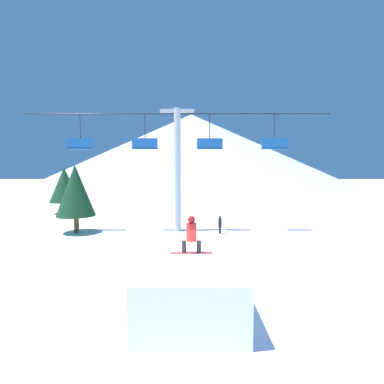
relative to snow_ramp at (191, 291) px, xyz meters
The scene contains 8 objects.
ground_plane 1.26m from the snow_ramp, 99.23° to the left, with size 220.00×220.00×0.00m, color white.
mountain_ridge 80.83m from the snow_ramp, 90.11° to the left, with size 86.61×86.61×20.12m.
snow_ramp is the anchor object (origin of this frame).
snowboarder 1.87m from the snow_ramp, 88.82° to the left, with size 1.44×0.35×1.29m.
chairlift 13.24m from the snow_ramp, 94.56° to the left, with size 21.43×0.47×8.73m.
pine_tree_near 14.61m from the snow_ramp, 124.09° to the left, with size 2.66×2.66×4.81m.
pine_tree_far 24.57m from the snow_ramp, 121.20° to the left, with size 2.92×2.92×4.61m.
distant_skier 11.80m from the snow_ramp, 80.33° to the left, with size 0.24×0.24×1.23m.
Camera 1 is at (0.20, -9.76, 4.56)m, focal length 28.00 mm.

